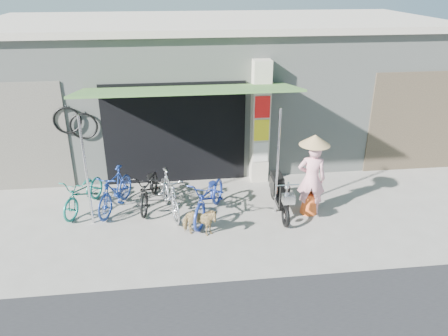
{
  "coord_description": "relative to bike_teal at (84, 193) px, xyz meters",
  "views": [
    {
      "loc": [
        -1.22,
        -7.42,
        4.8
      ],
      "look_at": [
        -0.2,
        1.0,
        1.0
      ],
      "focal_mm": 35.0,
      "sensor_mm": 36.0,
      "label": 1
    }
  ],
  "objects": [
    {
      "name": "street_dog",
      "position": [
        2.44,
        -1.35,
        -0.1
      ],
      "size": [
        0.79,
        0.53,
        0.62
      ],
      "primitive_type": "imported",
      "rotation": [
        0.0,
        0.0,
        1.28
      ],
      "color": "tan",
      "rests_on": "ground"
    },
    {
      "name": "bike_blue",
      "position": [
        0.69,
        -0.08,
        0.06
      ],
      "size": [
        0.97,
        1.62,
        0.94
      ],
      "primitive_type": "imported",
      "rotation": [
        0.0,
        0.0,
        -0.36
      ],
      "color": "navy",
      "rests_on": "ground"
    },
    {
      "name": "shop_pillar",
      "position": [
        4.1,
        1.08,
        1.09
      ],
      "size": [
        0.42,
        0.44,
        3.0
      ],
      "color": "beige",
      "rests_on": "ground"
    },
    {
      "name": "moped",
      "position": [
        4.23,
        -0.59,
        0.02
      ],
      "size": [
        0.48,
        1.67,
        0.95
      ],
      "rotation": [
        0.0,
        0.0,
        -0.02
      ],
      "color": "black",
      "rests_on": "ground"
    },
    {
      "name": "bicycle_shop",
      "position": [
        3.24,
        3.73,
        1.42
      ],
      "size": [
        12.3,
        5.3,
        3.66
      ],
      "color": "gray",
      "rests_on": "ground"
    },
    {
      "name": "neighbour_left",
      "position": [
        -1.75,
        1.23,
        0.89
      ],
      "size": [
        2.6,
        0.06,
        2.6
      ],
      "primitive_type": "cube",
      "color": "#6B665B",
      "rests_on": "ground"
    },
    {
      "name": "bike_silver",
      "position": [
        1.86,
        -0.39,
        0.07
      ],
      "size": [
        0.81,
        1.65,
        0.95
      ],
      "primitive_type": "imported",
      "rotation": [
        0.0,
        0.0,
        0.23
      ],
      "color": "silver",
      "rests_on": "ground"
    },
    {
      "name": "neighbour_right",
      "position": [
        8.25,
        1.23,
        0.89
      ],
      "size": [
        2.6,
        0.06,
        2.6
      ],
      "primitive_type": "cube",
      "color": "brown",
      "rests_on": "ground"
    },
    {
      "name": "ground",
      "position": [
        3.25,
        -1.36,
        -0.41
      ],
      "size": [
        80.0,
        80.0,
        0.0
      ],
      "primitive_type": "plane",
      "color": "gray",
      "rests_on": "ground"
    },
    {
      "name": "bike_black",
      "position": [
        1.42,
        0.03,
        0.02
      ],
      "size": [
        0.84,
        1.7,
        0.85
      ],
      "primitive_type": "imported",
      "rotation": [
        0.0,
        0.0,
        -0.17
      ],
      "color": "black",
      "rests_on": "ground"
    },
    {
      "name": "nun",
      "position": [
        4.87,
        -0.73,
        0.48
      ],
      "size": [
        0.67,
        0.64,
        1.81
      ],
      "rotation": [
        0.0,
        0.0,
        2.91
      ],
      "color": "pink",
      "rests_on": "ground"
    },
    {
      "name": "bike_navy",
      "position": [
        2.71,
        -0.64,
        0.05
      ],
      "size": [
        1.29,
        1.87,
        0.93
      ],
      "primitive_type": "imported",
      "rotation": [
        0.0,
        0.0,
        -0.42
      ],
      "color": "navy",
      "rests_on": "ground"
    },
    {
      "name": "awning",
      "position": [
        2.34,
        0.26,
        2.1
      ],
      "size": [
        4.6,
        1.88,
        2.72
      ],
      "color": "#3B642D",
      "rests_on": "ground"
    },
    {
      "name": "bike_teal",
      "position": [
        0.0,
        0.0,
        0.0
      ],
      "size": [
        1.07,
        1.66,
        0.82
      ],
      "primitive_type": "imported",
      "rotation": [
        0.0,
        0.0,
        -0.37
      ],
      "color": "#197263",
      "rests_on": "ground"
    }
  ]
}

